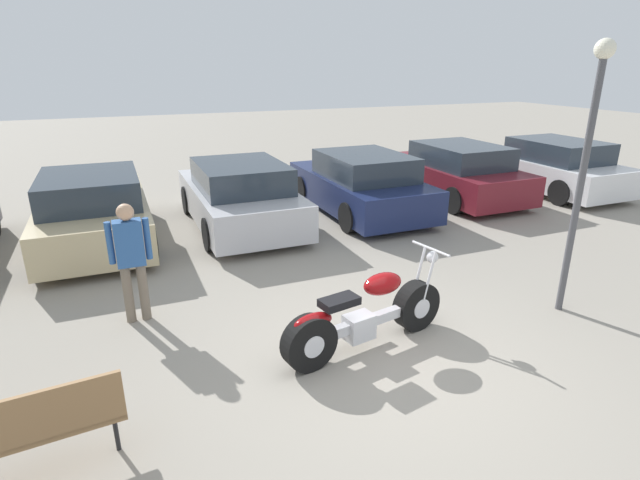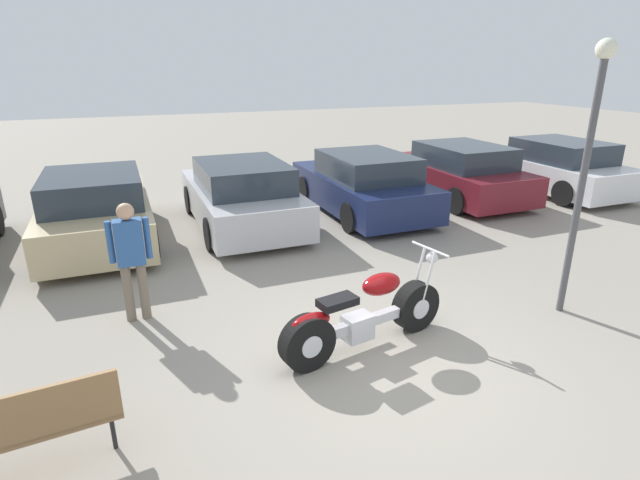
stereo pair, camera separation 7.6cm
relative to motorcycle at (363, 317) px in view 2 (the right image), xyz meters
The scene contains 10 objects.
ground_plane 0.64m from the motorcycle, 80.60° to the right, with size 60.00×60.00×0.00m, color gray.
motorcycle is the anchor object (origin of this frame).
parked_car_champagne 5.93m from the motorcycle, 119.54° to the left, with size 1.92×4.09×1.34m.
parked_car_silver 5.16m from the motorcycle, 92.07° to the left, with size 1.92×4.09×1.34m.
parked_car_navy 5.72m from the motorcycle, 63.52° to the left, with size 1.92×4.09×1.34m.
parked_car_maroon 7.54m from the motorcycle, 45.45° to the left, with size 1.92×4.09×1.34m.
parked_car_white 9.45m from the motorcycle, 31.89° to the left, with size 1.92×4.09×1.34m.
park_bench 3.51m from the motorcycle, 166.77° to the right, with size 1.59×0.55×0.89m.
lamp_post 3.45m from the motorcycle, ahead, with size 0.24×0.24×3.47m.
person_standing 3.02m from the motorcycle, 144.35° to the left, with size 0.52×0.21×1.58m.
Camera 2 is at (-2.48, -4.11, 3.21)m, focal length 28.00 mm.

